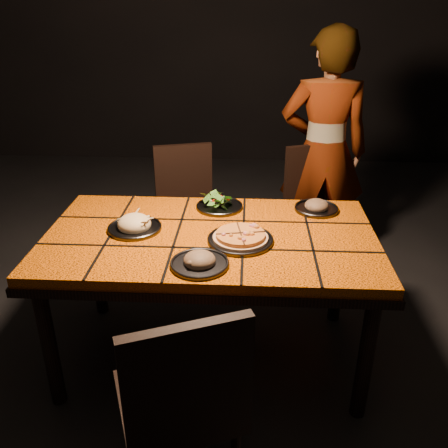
# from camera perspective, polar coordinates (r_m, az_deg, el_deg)

# --- Properties ---
(room_shell) EXTENTS (6.04, 7.04, 3.08)m
(room_shell) POSITION_cam_1_polar(r_m,az_deg,el_deg) (2.07, -1.93, 17.68)
(room_shell) COLOR black
(room_shell) RESTS_ON ground
(dining_table) EXTENTS (1.62, 0.92, 0.75)m
(dining_table) POSITION_cam_1_polar(r_m,az_deg,el_deg) (2.34, -1.63, -2.88)
(dining_table) COLOR orange
(dining_table) RESTS_ON ground
(chair_near) EXTENTS (0.54, 0.54, 0.92)m
(chair_near) POSITION_cam_1_polar(r_m,az_deg,el_deg) (1.75, -4.99, -20.41)
(chair_near) COLOR black
(chair_near) RESTS_ON ground
(chair_far_left) EXTENTS (0.49, 0.49, 0.89)m
(chair_far_left) POSITION_cam_1_polar(r_m,az_deg,el_deg) (3.29, -4.55, 2.71)
(chair_far_left) COLOR black
(chair_far_left) RESTS_ON ground
(chair_far_right) EXTENTS (0.52, 0.52, 0.89)m
(chair_far_right) POSITION_cam_1_polar(r_m,az_deg,el_deg) (3.35, 11.04, 2.68)
(chair_far_right) COLOR black
(chair_far_right) RESTS_ON ground
(diner) EXTENTS (0.61, 0.41, 1.65)m
(diner) POSITION_cam_1_polar(r_m,az_deg,el_deg) (3.36, 11.88, 8.45)
(diner) COLOR brown
(diner) RESTS_ON ground
(plate_pizza) EXTENTS (0.31, 0.31, 0.04)m
(plate_pizza) POSITION_cam_1_polar(r_m,az_deg,el_deg) (2.22, 1.99, -1.71)
(plate_pizza) COLOR #3E3E44
(plate_pizza) RESTS_ON dining_table
(plate_pasta) EXTENTS (0.27, 0.27, 0.09)m
(plate_pasta) POSITION_cam_1_polar(r_m,az_deg,el_deg) (2.37, -10.72, -0.16)
(plate_pasta) COLOR #3E3E44
(plate_pasta) RESTS_ON dining_table
(plate_salad) EXTENTS (0.25, 0.25, 0.07)m
(plate_salad) POSITION_cam_1_polar(r_m,az_deg,el_deg) (2.57, -0.55, 2.45)
(plate_salad) COLOR #3E3E44
(plate_salad) RESTS_ON dining_table
(plate_mushroom_a) EXTENTS (0.25, 0.25, 0.08)m
(plate_mushroom_a) POSITION_cam_1_polar(r_m,az_deg,el_deg) (2.02, -2.96, -4.47)
(plate_mushroom_a) COLOR #3E3E44
(plate_mushroom_a) RESTS_ON dining_table
(plate_mushroom_b) EXTENTS (0.24, 0.24, 0.08)m
(plate_mushroom_b) POSITION_cam_1_polar(r_m,az_deg,el_deg) (2.59, 11.07, 2.07)
(plate_mushroom_b) COLOR #3E3E44
(plate_mushroom_b) RESTS_ON dining_table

